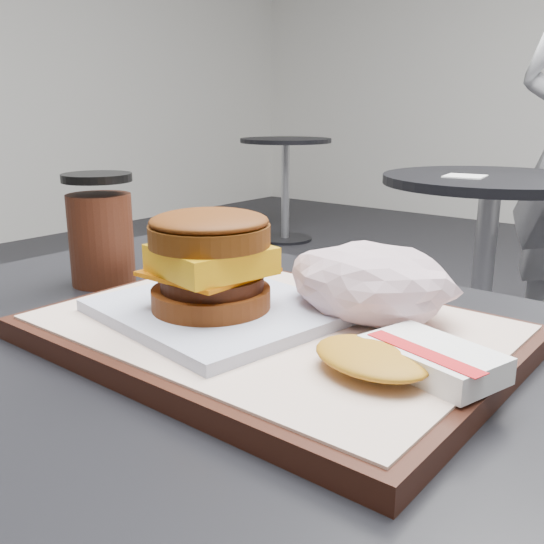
% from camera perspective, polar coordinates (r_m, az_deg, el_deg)
% --- Properties ---
extents(customer_table, '(0.80, 0.60, 0.77)m').
position_cam_1_polar(customer_table, '(0.61, -5.34, -23.21)').
color(customer_table, '#A5A5AA').
rests_on(customer_table, ground).
extents(serving_tray, '(0.38, 0.28, 0.02)m').
position_cam_1_polar(serving_tray, '(0.51, -0.05, -5.67)').
color(serving_tray, black).
rests_on(serving_tray, customer_table).
extents(breakfast_sandwich, '(0.21, 0.20, 0.09)m').
position_cam_1_polar(breakfast_sandwich, '(0.51, -5.55, -0.09)').
color(breakfast_sandwich, silver).
rests_on(breakfast_sandwich, serving_tray).
extents(hash_brown, '(0.13, 0.11, 0.02)m').
position_cam_1_polar(hash_brown, '(0.42, 12.39, -7.91)').
color(hash_brown, white).
rests_on(hash_brown, serving_tray).
extents(crumpled_wrapper, '(0.14, 0.11, 0.06)m').
position_cam_1_polar(crumpled_wrapper, '(0.51, 9.28, -0.90)').
color(crumpled_wrapper, silver).
rests_on(crumpled_wrapper, serving_tray).
extents(coffee_cup, '(0.08, 0.08, 0.12)m').
position_cam_1_polar(coffee_cup, '(0.70, -15.80, 3.47)').
color(coffee_cup, '#3F1A0F').
rests_on(coffee_cup, customer_table).
extents(neighbor_table, '(0.70, 0.70, 0.75)m').
position_cam_1_polar(neighbor_table, '(2.14, 19.53, 3.23)').
color(neighbor_table, black).
rests_on(neighbor_table, ground).
extents(napkin, '(0.14, 0.14, 0.00)m').
position_cam_1_polar(napkin, '(2.05, 17.71, 8.59)').
color(napkin, white).
rests_on(napkin, neighbor_table).
extents(bg_table_mid, '(0.66, 0.66, 0.75)m').
position_cam_1_polar(bg_table_mid, '(4.49, 1.28, 10.08)').
color(bg_table_mid, black).
rests_on(bg_table_mid, ground).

